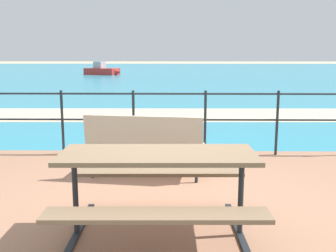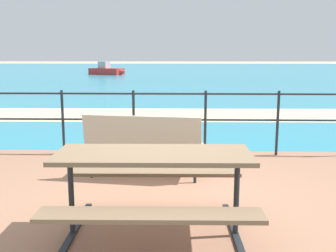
% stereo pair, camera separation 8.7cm
% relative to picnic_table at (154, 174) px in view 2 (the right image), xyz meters
% --- Properties ---
extents(ground_plane, '(240.00, 240.00, 0.00)m').
position_rel_picnic_table_xyz_m(ground_plane, '(0.07, 0.61, -0.64)').
color(ground_plane, tan).
extents(patio_paving, '(6.40, 5.20, 0.06)m').
position_rel_picnic_table_xyz_m(patio_paving, '(0.07, 0.61, -0.61)').
color(patio_paving, '#996B51').
rests_on(patio_paving, ground).
extents(sea_water, '(90.00, 90.00, 0.01)m').
position_rel_picnic_table_xyz_m(sea_water, '(0.07, 40.61, -0.64)').
color(sea_water, teal).
rests_on(sea_water, ground).
extents(beach_strip, '(54.03, 3.28, 0.01)m').
position_rel_picnic_table_xyz_m(beach_strip, '(0.07, 7.78, -0.64)').
color(beach_strip, beige).
rests_on(beach_strip, ground).
extents(picnic_table, '(1.75, 1.41, 0.78)m').
position_rel_picnic_table_xyz_m(picnic_table, '(0.00, 0.00, 0.00)').
color(picnic_table, '#7A6047').
rests_on(picnic_table, patio_paving).
extents(park_bench, '(1.60, 0.62, 0.87)m').
position_rel_picnic_table_xyz_m(park_bench, '(-0.25, 1.67, -0.06)').
color(park_bench, '#BCAD93').
rests_on(park_bench, patio_paving).
extents(railing_fence, '(5.94, 0.04, 1.07)m').
position_rel_picnic_table_xyz_m(railing_fence, '(0.07, 2.98, 0.08)').
color(railing_fence, '#1E2328').
rests_on(railing_fence, patio_paving).
extents(boat_near, '(3.63, 2.48, 1.18)m').
position_rel_picnic_table_xyz_m(boat_near, '(-6.38, 32.11, -0.26)').
color(boat_near, red).
rests_on(boat_near, sea_water).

